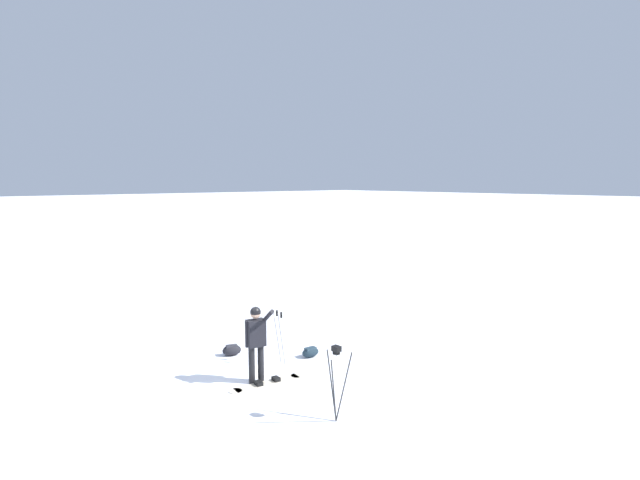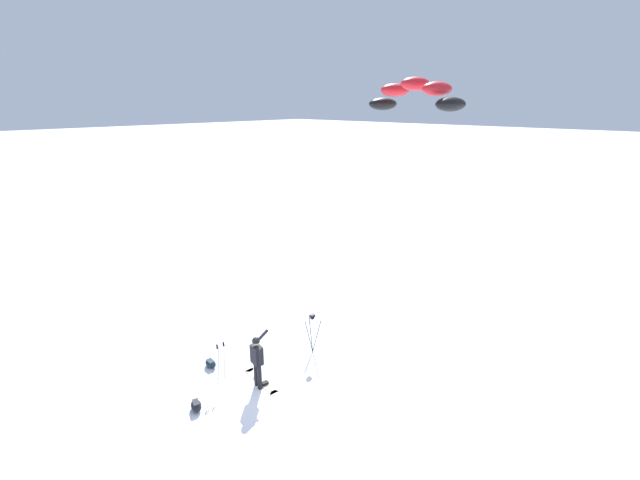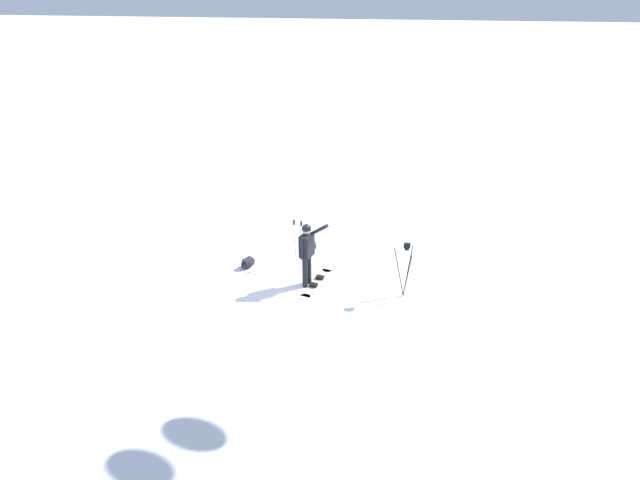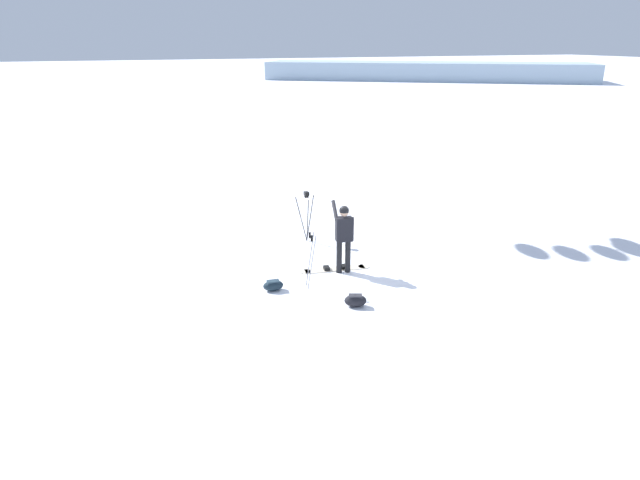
# 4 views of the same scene
# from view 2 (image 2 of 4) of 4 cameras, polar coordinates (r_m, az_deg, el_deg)

# --- Properties ---
(ground_plane) EXTENTS (300.00, 300.00, 0.00)m
(ground_plane) POSITION_cam_2_polar(r_m,az_deg,el_deg) (13.50, -7.84, -20.38)
(ground_plane) COLOR white
(snowboarder) EXTENTS (0.46, 0.73, 1.77)m
(snowboarder) POSITION_cam_2_polar(r_m,az_deg,el_deg) (13.29, -8.55, -15.42)
(snowboarder) COLOR black
(snowboarder) RESTS_ON ground_plane
(snowboard) EXTENTS (1.82, 0.51, 0.10)m
(snowboard) POSITION_cam_2_polar(r_m,az_deg,el_deg) (14.09, -7.98, -18.40)
(snowboard) COLOR beige
(snowboard) RESTS_ON ground_plane
(traction_kite) EXTENTS (3.79, 1.95, 1.08)m
(traction_kite) POSITION_cam_2_polar(r_m,az_deg,el_deg) (15.16, 12.76, 18.77)
(traction_kite) COLOR black
(gear_bag_large) EXTENTS (0.56, 0.44, 0.28)m
(gear_bag_large) POSITION_cam_2_polar(r_m,az_deg,el_deg) (13.36, -16.49, -20.75)
(gear_bag_large) COLOR black
(gear_bag_large) RESTS_ON ground_plane
(camera_tripod) EXTENTS (0.59, 0.49, 1.47)m
(camera_tripod) POSITION_cam_2_polar(r_m,az_deg,el_deg) (14.79, -1.06, -11.55)
(camera_tripod) COLOR #262628
(camera_tripod) RESTS_ON ground_plane
(gear_bag_small) EXTENTS (0.50, 0.33, 0.25)m
(gear_bag_small) POSITION_cam_2_polar(r_m,az_deg,el_deg) (14.97, -14.65, -15.93)
(gear_bag_small) COLOR #192833
(gear_bag_small) RESTS_ON ground_plane
(ski_poles) EXTENTS (0.25, 0.26, 1.33)m
(ski_poles) POSITION_cam_2_polar(r_m,az_deg,el_deg) (13.87, -13.29, -15.16)
(ski_poles) COLOR gray
(ski_poles) RESTS_ON ground_plane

